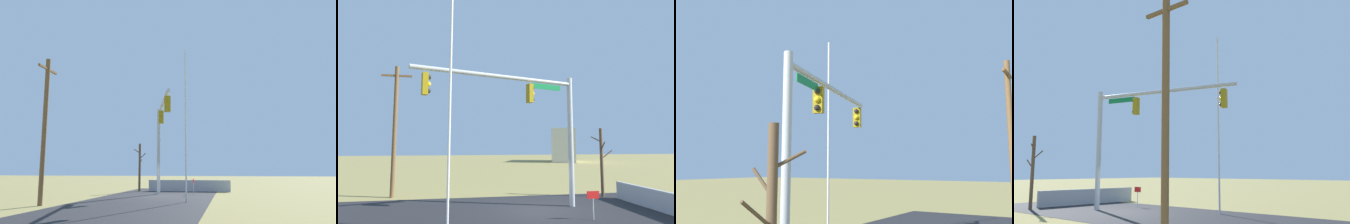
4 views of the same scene
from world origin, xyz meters
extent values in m
plane|color=olive|center=(0.00, 0.00, 0.00)|extent=(160.00, 160.00, 0.00)
cube|color=#232326|center=(-4.00, 0.00, 0.01)|extent=(28.00, 8.00, 0.01)
cube|color=#B7B5AD|center=(3.03, 0.46, 0.00)|extent=(6.00, 6.00, 0.01)
cube|color=#A8A8AD|center=(5.73, -1.55, 0.50)|extent=(0.20, 7.33, 1.01)
cylinder|color=#B2B5BA|center=(2.03, 0.46, 3.43)|extent=(0.28, 0.28, 6.87)
cylinder|color=#B2B5BA|center=(-2.04, -0.67, 6.52)|extent=(8.21, 2.44, 0.20)
cube|color=#0F7238|center=(0.57, 0.05, 6.24)|extent=(1.74, 0.51, 0.28)
cube|color=#937A0F|center=(-0.41, -0.22, 5.82)|extent=(0.33, 0.41, 0.96)
sphere|color=black|center=(-0.27, -0.18, 6.12)|extent=(0.22, 0.22, 0.22)
sphere|color=yellow|center=(-0.27, -0.18, 5.82)|extent=(0.22, 0.22, 0.22)
sphere|color=black|center=(-0.27, -0.18, 5.52)|extent=(0.22, 0.22, 0.22)
cube|color=#937A0F|center=(-5.47, -1.61, 5.82)|extent=(0.33, 0.41, 0.96)
sphere|color=black|center=(-5.32, -1.57, 6.12)|extent=(0.22, 0.22, 0.22)
sphere|color=yellow|center=(-5.32, -1.57, 5.82)|extent=(0.22, 0.22, 0.22)
sphere|color=black|center=(-5.32, -1.57, 5.52)|extent=(0.22, 0.22, 0.22)
cylinder|color=silver|center=(-4.39, -2.57, 4.75)|extent=(0.10, 0.10, 9.50)
cylinder|color=brown|center=(-7.78, 4.97, 4.11)|extent=(0.26, 0.26, 8.23)
cube|color=brown|center=(-7.78, 4.97, 7.63)|extent=(1.90, 0.12, 0.12)
cylinder|color=brown|center=(5.13, 2.85, 2.13)|extent=(0.20, 0.20, 4.27)
cylinder|color=brown|center=(5.50, 2.85, 2.61)|extent=(0.78, 0.07, 0.57)
cylinder|color=brown|center=(4.90, 3.05, 3.58)|extent=(0.54, 0.47, 0.39)
cylinder|color=brown|center=(5.11, 2.57, 3.15)|extent=(0.12, 0.61, 0.55)
cylinder|color=silver|center=(1.76, -2.38, 0.45)|extent=(0.04, 0.04, 0.90)
cube|color=red|center=(1.76, -2.38, 1.06)|extent=(0.56, 0.02, 0.32)
cube|color=beige|center=(17.86, 39.93, 3.17)|extent=(7.66, 10.02, 6.35)
camera|label=1|loc=(-25.26, -5.18, 1.93)|focal=36.57mm
camera|label=2|loc=(-4.38, -14.30, 3.20)|focal=31.08mm
camera|label=3|loc=(10.46, 7.86, 3.46)|focal=40.75mm
camera|label=4|loc=(-16.26, 13.67, 2.19)|focal=40.28mm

